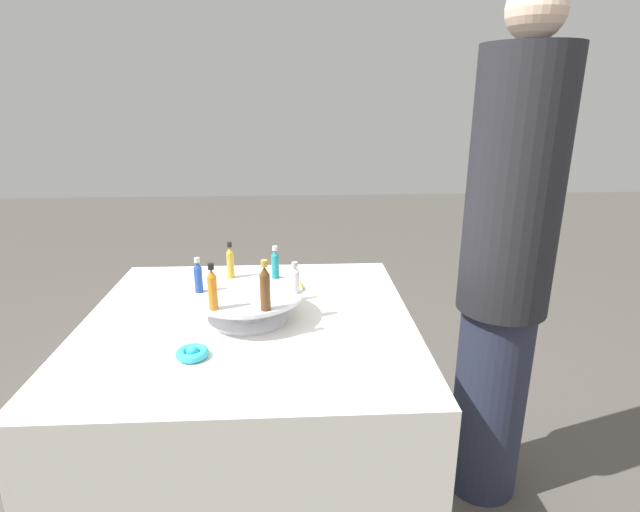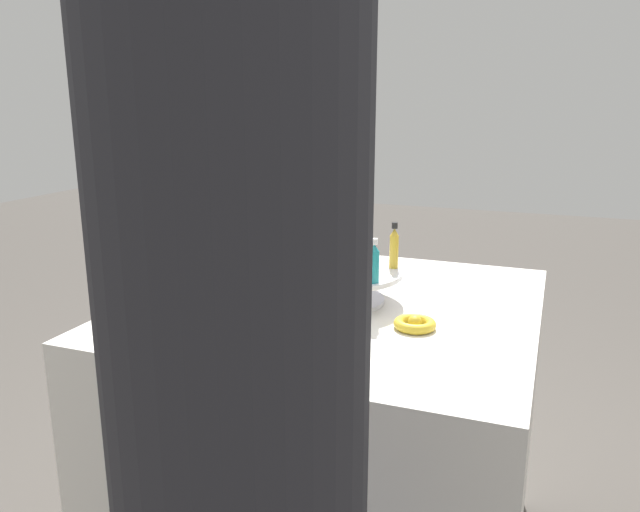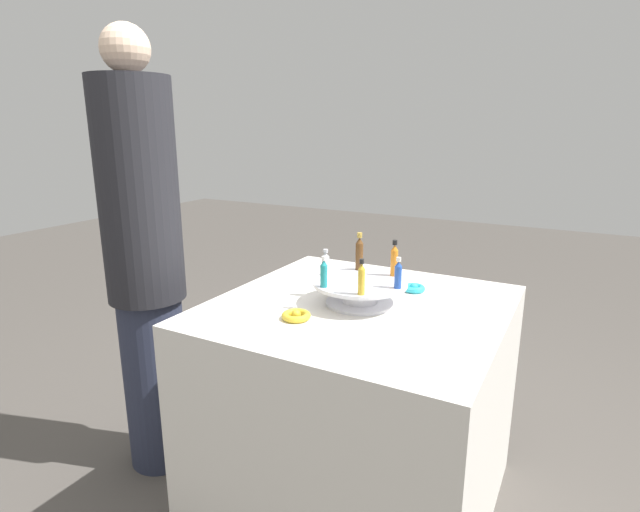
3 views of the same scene
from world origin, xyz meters
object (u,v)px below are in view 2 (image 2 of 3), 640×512
display_stand (338,282)px  ribbon_bow_teal (277,275)px  bottle_brown (281,245)px  bottle_teal (374,263)px  bottle_blue (359,239)px  bottle_orange (307,236)px  ribbon_bow_gold (415,324)px  bottle_clear (313,266)px  bottle_gold (394,247)px  person_figure (241,463)px

display_stand → ribbon_bow_teal: bearing=151.5°
bottle_brown → bottle_teal: bottle_brown is taller
bottle_blue → bottle_brown: size_ratio=0.75×
bottle_orange → ribbon_bow_gold: bearing=-30.6°
bottle_orange → bottle_brown: (-0.01, -0.14, 0.00)m
display_stand → bottle_orange: bearing=145.5°
display_stand → bottle_clear: bearing=-94.5°
bottle_brown → ribbon_bow_teal: size_ratio=1.68×
display_stand → ribbon_bow_gold: (0.22, -0.12, -0.04)m
bottle_teal → bottle_gold: 0.14m
bottle_clear → ribbon_bow_teal: bottle_clear is taller
display_stand → bottle_blue: bottle_blue is taller
bottle_orange → bottle_clear: size_ratio=1.38×
bottle_brown → ribbon_bow_gold: bottle_brown is taller
bottle_gold → bottle_blue: bearing=145.5°
bottle_brown → bottle_gold: size_ratio=1.20×
bottle_blue → bottle_brown: bearing=-124.5°
bottle_orange → bottle_gold: bottle_orange is taller
bottle_clear → bottle_teal: size_ratio=0.90×
bottle_clear → ribbon_bow_teal: bearing=129.2°
display_stand → bottle_brown: size_ratio=2.33×
bottle_brown → bottle_blue: bearing=55.5°
bottle_blue → ribbon_bow_gold: bottle_blue is taller
bottle_gold → ribbon_bow_gold: (0.10, -0.18, -0.12)m
bottle_clear → bottle_gold: bearing=55.5°
display_stand → bottle_orange: 0.17m
bottle_orange → ribbon_bow_teal: 0.17m
bottle_gold → ribbon_bow_teal: 0.38m
bottle_blue → bottle_orange: size_ratio=0.81×
display_stand → bottle_orange: (-0.12, 0.08, 0.09)m
bottle_orange → ribbon_bow_gold: bottle_orange is taller
bottle_brown → ribbon_bow_gold: 0.38m
bottle_gold → bottle_brown: bearing=-154.5°
bottle_clear → ribbon_bow_teal: 0.35m
bottle_blue → bottle_clear: bearing=-94.5°
ribbon_bow_gold → bottle_clear: bearing=-175.6°
bottle_orange → bottle_gold: size_ratio=1.12×
bottle_clear → person_figure: person_figure is taller
bottle_orange → ribbon_bow_teal: bottle_orange is taller
ribbon_bow_teal → bottle_teal: bearing=-30.6°
bottle_blue → bottle_clear: 0.28m
bottle_orange → person_figure: person_figure is taller
display_stand → person_figure: (0.17, -0.84, 0.03)m
display_stand → bottle_orange: size_ratio=2.51×
ribbon_bow_gold → person_figure: bearing=-93.9°
person_figure → bottle_clear: bearing=3.1°
ribbon_bow_gold → person_figure: person_figure is taller
bottle_brown → bottle_clear: size_ratio=1.49×
bottle_orange → bottle_brown: 0.14m
ribbon_bow_teal → ribbon_bow_gold: size_ratio=0.88×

